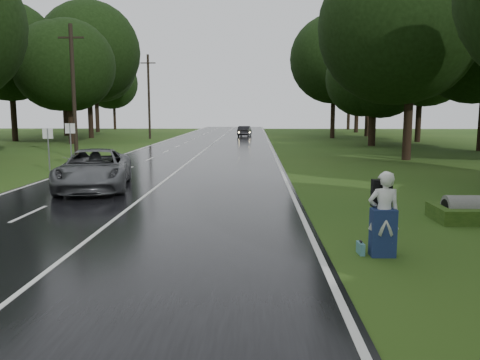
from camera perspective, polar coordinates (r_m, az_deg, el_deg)
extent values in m
plane|color=#2D4B16|center=(13.99, -16.25, -5.87)|extent=(160.00, 160.00, 0.00)
cube|color=black|center=(33.34, -5.66, 2.48)|extent=(12.00, 140.00, 0.04)
cube|color=silver|center=(33.34, -5.66, 2.52)|extent=(0.12, 140.00, 0.01)
imported|color=#4E5053|center=(21.22, -17.01, 1.24)|extent=(3.95, 6.50, 1.68)
imported|color=black|center=(63.32, 0.56, 5.85)|extent=(1.85, 4.28, 1.37)
imported|color=silver|center=(11.43, 16.79, -3.91)|extent=(0.73, 0.49, 1.99)
cube|color=navy|center=(11.53, 16.70, -6.04)|extent=(0.56, 0.38, 1.11)
cube|color=black|center=(11.63, 16.54, -1.51)|extent=(0.46, 0.25, 0.64)
cube|color=teal|center=(11.65, 14.20, -7.91)|extent=(0.13, 0.39, 0.28)
cylinder|color=slate|center=(16.27, 25.78, -4.41)|extent=(1.58, 0.79, 0.79)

